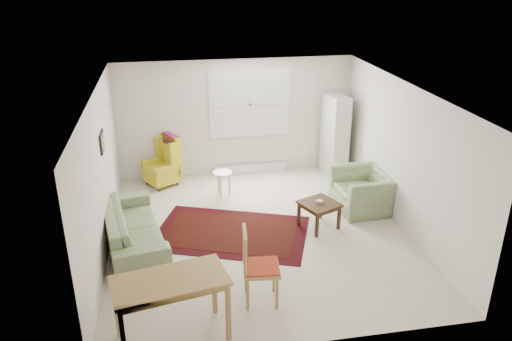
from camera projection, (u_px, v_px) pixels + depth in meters
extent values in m
cube|color=beige|center=(259.00, 233.00, 8.60)|extent=(5.00, 5.50, 0.01)
cube|color=white|center=(259.00, 91.00, 7.63)|extent=(5.00, 5.50, 0.01)
cube|color=silver|center=(236.00, 118.00, 10.61)|extent=(5.00, 0.04, 2.50)
cube|color=silver|center=(304.00, 257.00, 5.62)|extent=(5.00, 0.04, 2.50)
cube|color=silver|center=(101.00, 177.00, 7.71)|extent=(0.04, 5.50, 2.50)
cube|color=silver|center=(403.00, 156.00, 8.52)|extent=(0.04, 5.50, 2.50)
cube|color=white|center=(250.00, 104.00, 10.53)|extent=(1.72, 0.06, 1.42)
cube|color=white|center=(250.00, 104.00, 10.52)|extent=(1.60, 0.02, 1.30)
cube|color=silver|center=(250.00, 169.00, 11.04)|extent=(1.60, 0.12, 0.18)
cube|color=black|center=(102.00, 142.00, 8.01)|extent=(0.03, 0.42, 0.32)
cube|color=#9E7648|center=(103.00, 142.00, 8.01)|extent=(0.01, 0.34, 0.24)
imported|color=#71885B|center=(132.00, 220.00, 8.12)|extent=(1.23, 2.30, 0.88)
imported|color=#71885B|center=(364.00, 187.00, 9.32)|extent=(1.04, 1.18, 0.87)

